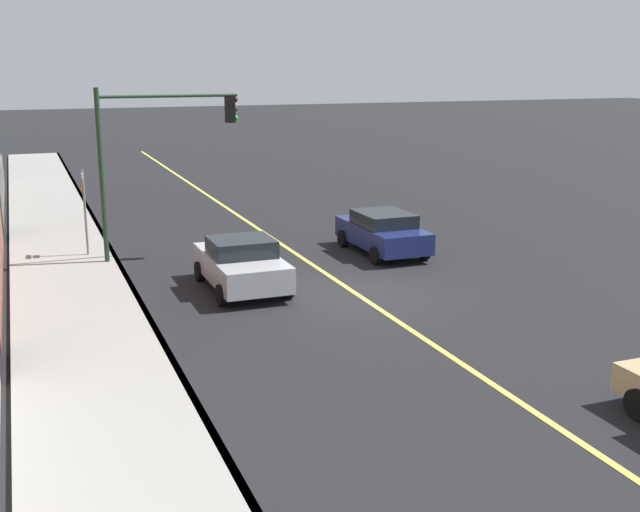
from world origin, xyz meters
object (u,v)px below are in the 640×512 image
(car_navy, at_px, (383,232))
(car_silver, at_px, (242,264))
(street_sign_post, at_px, (85,207))
(traffic_light_mast, at_px, (156,142))

(car_navy, bearing_deg, car_silver, 114.08)
(car_navy, xyz_separation_m, street_sign_post, (2.87, 9.68, 1.02))
(car_silver, relative_size, traffic_light_mast, 0.72)
(car_navy, relative_size, street_sign_post, 1.38)
(traffic_light_mast, relative_size, street_sign_post, 1.89)
(traffic_light_mast, height_order, street_sign_post, traffic_light_mast)
(car_silver, relative_size, car_navy, 0.98)
(traffic_light_mast, xyz_separation_m, street_sign_post, (1.20, 2.27, -2.18))
(car_navy, distance_m, street_sign_post, 10.15)
(street_sign_post, bearing_deg, traffic_light_mast, -117.77)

